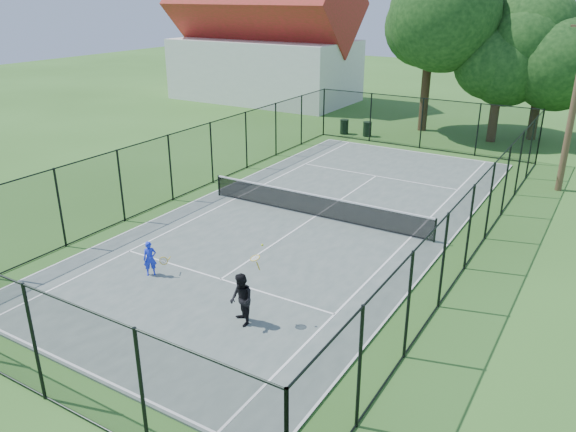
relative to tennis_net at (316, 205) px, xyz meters
The scene contains 13 objects.
ground 0.58m from the tennis_net, ahead, with size 120.00×120.00×0.00m, color #305C1F.
tennis_court 0.55m from the tennis_net, ahead, with size 11.00×24.00×0.06m, color #4C5A55.
tennis_net is the anchor object (origin of this frame).
fence 0.92m from the tennis_net, ahead, with size 13.10×26.10×3.00m.
tree_near_left 18.51m from the tennis_net, 94.66° to the left, with size 7.30×7.30×9.52m.
tree_near_mid 17.70m from the tennis_net, 79.13° to the left, with size 5.60×5.60×7.33m.
tree_near_right 20.13m from the tennis_net, 74.27° to the left, with size 6.10×6.10×8.42m.
building 28.14m from the tennis_net, 127.69° to the left, with size 15.30×8.15×11.87m.
trash_bin_left 15.01m from the tennis_net, 111.37° to the left, with size 0.58×0.58×0.95m.
trash_bin_right 14.68m from the tennis_net, 105.44° to the left, with size 0.58×0.58×0.94m.
utility_pole 12.63m from the tennis_net, 47.92° to the left, with size 1.40×0.30×8.07m.
player_blue 7.62m from the tennis_net, 106.36° to the right, with size 0.83×0.50×1.17m.
player_black 8.43m from the tennis_net, 75.54° to the right, with size 0.94×1.01×2.33m.
Camera 1 is at (10.17, -19.02, 8.68)m, focal length 35.00 mm.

